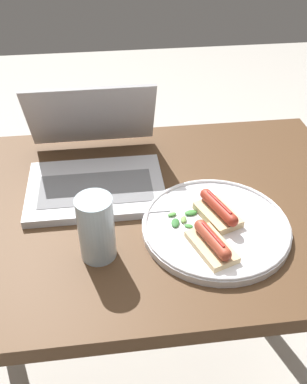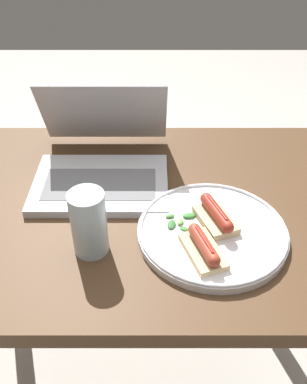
% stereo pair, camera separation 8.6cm
% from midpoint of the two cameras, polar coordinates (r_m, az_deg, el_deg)
% --- Properties ---
extents(ground_plane, '(6.00, 6.00, 0.00)m').
position_cam_midpoint_polar(ground_plane, '(1.51, -0.30, -23.71)').
color(ground_plane, '#B7B2A8').
extents(desk, '(1.04, 0.65, 0.74)m').
position_cam_midpoint_polar(desk, '(1.01, -0.41, -6.74)').
color(desk, '#4C331E').
rests_on(desk, ground_plane).
extents(laptop, '(0.30, 0.31, 0.20)m').
position_cam_midpoint_polar(laptop, '(0.99, -4.34, 3.86)').
color(laptop, '#B7B7BC').
rests_on(laptop, desk).
extents(plate, '(0.30, 0.30, 0.02)m').
position_cam_midpoint_polar(plate, '(0.86, 10.82, -5.30)').
color(plate, silver).
rests_on(plate, desk).
extents(sausage_toast_left, '(0.09, 0.11, 0.04)m').
position_cam_midpoint_polar(sausage_toast_left, '(0.86, 11.30, -3.31)').
color(sausage_toast_left, '#D6B784').
rests_on(sausage_toast_left, plate).
extents(sausage_toast_middle, '(0.09, 0.12, 0.04)m').
position_cam_midpoint_polar(sausage_toast_middle, '(0.79, 9.90, -7.50)').
color(sausage_toast_middle, '#D6B784').
rests_on(sausage_toast_middle, plate).
extents(salad_pile, '(0.07, 0.06, 0.01)m').
position_cam_midpoint_polar(salad_pile, '(0.86, 6.90, -4.11)').
color(salad_pile, '#709E4C').
rests_on(salad_pile, plate).
extents(drinking_glass, '(0.07, 0.07, 0.13)m').
position_cam_midpoint_polar(drinking_glass, '(0.78, -5.41, -4.27)').
color(drinking_glass, silver).
rests_on(drinking_glass, desk).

